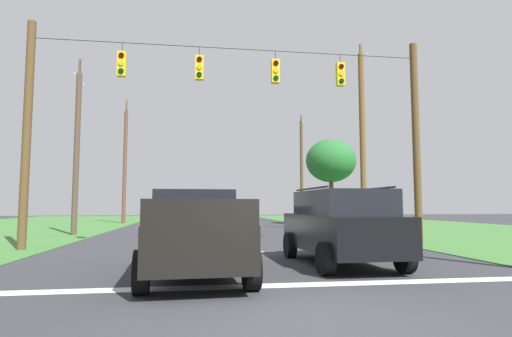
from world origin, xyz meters
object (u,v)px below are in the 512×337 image
utility_pole_far_left (125,164)px  utility_pole_mid_left (77,150)px  suv_black (340,225)px  utility_pole_mid_right (363,140)px  utility_pole_far_right (302,168)px  distant_car_oncoming (339,217)px  tree_roadside_right (331,161)px  overhead_signal_span (235,126)px  distant_car_crossing_white (208,221)px  pickup_truck (194,232)px

utility_pole_far_left → utility_pole_mid_left: bearing=-91.0°
suv_black → utility_pole_mid_right: size_ratio=0.44×
utility_pole_far_right → distant_car_oncoming: bearing=-90.1°
utility_pole_far_right → utility_pole_mid_left: bearing=-138.2°
distant_car_oncoming → utility_pole_mid_left: size_ratio=0.47×
suv_black → utility_pole_mid_left: 16.35m
utility_pole_mid_right → utility_pole_far_left: size_ratio=1.04×
suv_black → distant_car_oncoming: 17.72m
utility_pole_mid_left → utility_pole_far_left: size_ratio=0.89×
utility_pole_mid_left → tree_roadside_right: (17.01, 8.70, 0.56)m
overhead_signal_span → utility_pole_far_left: utility_pole_far_left is taller
overhead_signal_span → suv_black: size_ratio=3.17×
distant_car_crossing_white → tree_roadside_right: (10.08, 10.77, 4.30)m
utility_pole_far_right → utility_pole_mid_left: 21.59m
overhead_signal_span → distant_car_crossing_white: bearing=99.0°
utility_pole_far_left → suv_black: bearing=-69.4°
utility_pole_far_right → utility_pole_mid_left: utility_pole_far_right is taller
suv_black → distant_car_crossing_white: size_ratio=1.09×
overhead_signal_span → utility_pole_mid_right: (8.11, 6.95, 0.72)m
distant_car_oncoming → tree_roadside_right: size_ratio=0.65×
overhead_signal_span → utility_pole_far_right: utility_pole_far_right is taller
suv_black → utility_pole_mid_left: bearing=129.4°
distant_car_oncoming → utility_pole_mid_left: 17.06m
distant_car_oncoming → utility_pole_far_left: 19.00m
utility_pole_mid_right → tree_roadside_right: bearing=82.9°
pickup_truck → utility_pole_far_left: 28.39m
utility_pole_mid_right → utility_pole_mid_left: utility_pole_mid_right is taller
utility_pole_mid_left → tree_roadside_right: bearing=27.1°
overhead_signal_span → utility_pole_mid_right: utility_pole_mid_right is taller
distant_car_crossing_white → utility_pole_far_right: (9.15, 16.46, 4.19)m
overhead_signal_span → utility_pole_far_left: bearing=109.4°
utility_pole_far_left → tree_roadside_right: utility_pole_far_left is taller
utility_pole_far_right → overhead_signal_span: bearing=-110.9°
overhead_signal_span → suv_black: (2.38, -5.01, -3.59)m
overhead_signal_span → pickup_truck: size_ratio=2.80×
suv_black → utility_pole_mid_left: (-10.15, 12.34, 3.46)m
utility_pole_mid_left → pickup_truck: bearing=-65.1°
distant_car_crossing_white → utility_pole_far_right: bearing=60.9°
distant_car_crossing_white → utility_pole_mid_right: size_ratio=0.40×
utility_pole_mid_left → distant_car_oncoming: bearing=15.2°
overhead_signal_span → utility_pole_mid_right: size_ratio=1.38×
utility_pole_far_right → pickup_truck: bearing=-109.5°
suv_black → distant_car_crossing_white: suv_black is taller
utility_pole_mid_right → tree_roadside_right: 9.17m
overhead_signal_span → distant_car_oncoming: (8.30, 11.70, -3.86)m
utility_pole_far_right → tree_roadside_right: utility_pole_far_right is taller
suv_black → distant_car_oncoming: suv_black is taller
distant_car_oncoming → utility_pole_mid_left: utility_pole_mid_left is taller
suv_black → utility_pole_far_right: 27.67m
pickup_truck → utility_pole_mid_right: utility_pole_mid_right is taller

